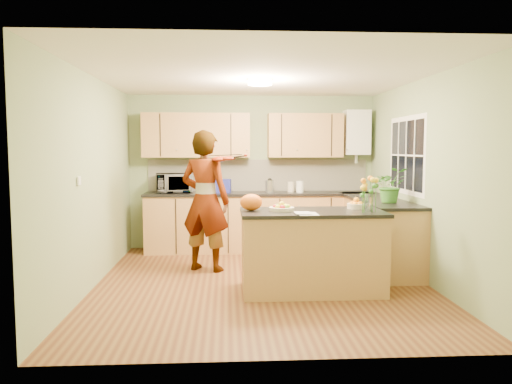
{
  "coord_description": "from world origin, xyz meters",
  "views": [
    {
      "loc": [
        -0.42,
        -5.97,
        1.64
      ],
      "look_at": [
        -0.04,
        0.5,
        1.07
      ],
      "focal_mm": 35.0,
      "sensor_mm": 36.0,
      "label": 1
    }
  ],
  "objects": [
    {
      "name": "violinist",
      "position": [
        -0.71,
        0.68,
        0.94
      ],
      "size": [
        0.81,
        0.7,
        1.88
      ],
      "primitive_type": "imported",
      "rotation": [
        0.0,
        0.0,
        2.71
      ],
      "color": "#EDAB91",
      "rests_on": "floor"
    },
    {
      "name": "splashback",
      "position": [
        0.1,
        2.23,
        1.2
      ],
      "size": [
        3.6,
        0.02,
        0.52
      ],
      "primitive_type": "cube",
      "color": "white",
      "rests_on": "back_counter"
    },
    {
      "name": "wall_right",
      "position": [
        2.0,
        0.0,
        1.25
      ],
      "size": [
        0.02,
        4.5,
        2.5
      ],
      "primitive_type": "cube",
      "color": "#8BA475",
      "rests_on": "floor"
    },
    {
      "name": "right_counter",
      "position": [
        1.7,
        0.85,
        0.47
      ],
      "size": [
        0.62,
        2.24,
        0.94
      ],
      "color": "#A57A42",
      "rests_on": "floor"
    },
    {
      "name": "blue_box",
      "position": [
        -0.49,
        1.98,
        1.05
      ],
      "size": [
        0.28,
        0.22,
        0.21
      ],
      "primitive_type": "cube",
      "rotation": [
        0.0,
        0.0,
        -0.11
      ],
      "color": "navy",
      "rests_on": "back_counter"
    },
    {
      "name": "wall_front",
      "position": [
        0.0,
        -2.25,
        1.25
      ],
      "size": [
        4.0,
        0.02,
        2.5
      ],
      "primitive_type": "cube",
      "color": "#8BA475",
      "rests_on": "floor"
    },
    {
      "name": "violin",
      "position": [
        -0.51,
        0.46,
        1.51
      ],
      "size": [
        0.58,
        0.5,
        0.15
      ],
      "primitive_type": null,
      "rotation": [
        0.17,
        0.0,
        -0.61
      ],
      "color": "#560F05",
      "rests_on": "violinist"
    },
    {
      "name": "light_switch",
      "position": [
        -1.99,
        -0.6,
        1.3
      ],
      "size": [
        0.02,
        0.09,
        0.09
      ],
      "primitive_type": "cube",
      "color": "white",
      "rests_on": "wall_left"
    },
    {
      "name": "jar_white",
      "position": [
        0.75,
        1.92,
        1.03
      ],
      "size": [
        0.15,
        0.15,
        0.18
      ],
      "primitive_type": "cylinder",
      "rotation": [
        0.0,
        0.0,
        0.4
      ],
      "color": "white",
      "rests_on": "back_counter"
    },
    {
      "name": "microwave",
      "position": [
        -1.25,
        1.99,
        1.09
      ],
      "size": [
        0.61,
        0.47,
        0.31
      ],
      "primitive_type": "imported",
      "rotation": [
        0.0,
        0.0,
        0.18
      ],
      "color": "white",
      "rests_on": "back_counter"
    },
    {
      "name": "back_counter",
      "position": [
        0.1,
        1.95,
        0.47
      ],
      "size": [
        3.64,
        0.62,
        0.94
      ],
      "color": "#A57A42",
      "rests_on": "floor"
    },
    {
      "name": "papers",
      "position": [
        0.45,
        -0.68,
        0.94
      ],
      "size": [
        0.21,
        0.29,
        0.01
      ],
      "primitive_type": "cube",
      "color": "silver",
      "rests_on": "peninsula_island"
    },
    {
      "name": "orange_bowl",
      "position": [
        1.1,
        -0.23,
        0.99
      ],
      "size": [
        0.21,
        0.21,
        0.12
      ],
      "color": "beige",
      "rests_on": "peninsula_island"
    },
    {
      "name": "floor",
      "position": [
        0.0,
        0.0,
        0.0
      ],
      "size": [
        4.5,
        4.5,
        0.0
      ],
      "primitive_type": "plane",
      "color": "#592D19",
      "rests_on": "ground"
    },
    {
      "name": "ceiling",
      "position": [
        0.0,
        0.0,
        2.5
      ],
      "size": [
        4.0,
        4.5,
        0.02
      ],
      "primitive_type": "cube",
      "color": "white",
      "rests_on": "wall_back"
    },
    {
      "name": "boiler",
      "position": [
        1.7,
        2.09,
        1.9
      ],
      "size": [
        0.4,
        0.3,
        0.86
      ],
      "color": "white",
      "rests_on": "wall_back"
    },
    {
      "name": "fruit_dish",
      "position": [
        0.2,
        -0.38,
        0.97
      ],
      "size": [
        0.29,
        0.29,
        0.1
      ],
      "color": "beige",
      "rests_on": "peninsula_island"
    },
    {
      "name": "flower_vase",
      "position": [
        1.15,
        -0.56,
        1.23
      ],
      "size": [
        0.24,
        0.24,
        0.45
      ],
      "rotation": [
        0.0,
        0.0,
        0.05
      ],
      "color": "silver",
      "rests_on": "peninsula_island"
    },
    {
      "name": "jar_cream",
      "position": [
        0.61,
        2.0,
        1.02
      ],
      "size": [
        0.13,
        0.13,
        0.16
      ],
      "primitive_type": "cylinder",
      "rotation": [
        0.0,
        0.0,
        -0.28
      ],
      "color": "beige",
      "rests_on": "back_counter"
    },
    {
      "name": "orange_bag",
      "position": [
        -0.14,
        -0.33,
        1.03
      ],
      "size": [
        0.31,
        0.29,
        0.19
      ],
      "primitive_type": "ellipsoid",
      "rotation": [
        0.0,
        0.0,
        -0.32
      ],
      "color": "orange",
      "rests_on": "peninsula_island"
    },
    {
      "name": "wall_back",
      "position": [
        0.0,
        2.25,
        1.25
      ],
      "size": [
        4.0,
        0.02,
        2.5
      ],
      "primitive_type": "cube",
      "color": "#8BA475",
      "rests_on": "floor"
    },
    {
      "name": "window_right",
      "position": [
        1.99,
        0.6,
        1.55
      ],
      "size": [
        0.01,
        1.3,
        1.05
      ],
      "color": "white",
      "rests_on": "wall_right"
    },
    {
      "name": "upper_cabinets",
      "position": [
        -0.18,
        2.08,
        1.85
      ],
      "size": [
        3.2,
        0.34,
        0.7
      ],
      "color": "#A57A42",
      "rests_on": "wall_back"
    },
    {
      "name": "potted_plant",
      "position": [
        1.7,
        0.34,
        1.17
      ],
      "size": [
        0.43,
        0.38,
        0.46
      ],
      "primitive_type": "imported",
      "rotation": [
        0.0,
        0.0,
        -0.05
      ],
      "color": "#397B29",
      "rests_on": "right_counter"
    },
    {
      "name": "ceiling_lamp",
      "position": [
        0.0,
        0.3,
        2.46
      ],
      "size": [
        0.3,
        0.3,
        0.07
      ],
      "color": "#FFEABF",
      "rests_on": "ceiling"
    },
    {
      "name": "kettle",
      "position": [
        0.27,
        1.93,
        1.05
      ],
      "size": [
        0.14,
        0.14,
        0.27
      ],
      "rotation": [
        0.0,
        0.0,
        -0.29
      ],
      "color": "silver",
      "rests_on": "back_counter"
    },
    {
      "name": "wall_left",
      "position": [
        -2.0,
        0.0,
        1.25
      ],
      "size": [
        0.02,
        4.5,
        2.5
      ],
      "primitive_type": "cube",
      "color": "#8BA475",
      "rests_on": "floor"
    },
    {
      "name": "peninsula_island",
      "position": [
        0.55,
        -0.38,
        0.47
      ],
      "size": [
        1.63,
        0.83,
        0.93
      ],
      "color": "#A57A42",
      "rests_on": "floor"
    }
  ]
}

